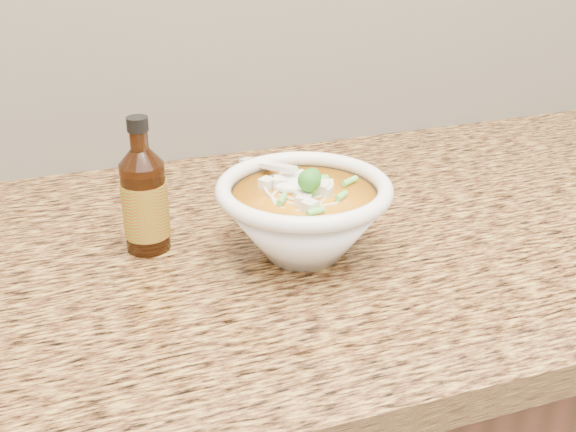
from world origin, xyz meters
name	(u,v)px	position (x,y,z in m)	size (l,w,h in m)	color
counter_slab	(330,242)	(0.00, 1.68, 0.88)	(4.00, 0.68, 0.04)	#A6833D
soup_bowl	(304,217)	(-0.06, 1.62, 0.95)	(0.21, 0.23, 0.12)	white
hot_sauce_bottle	(145,201)	(-0.23, 1.70, 0.96)	(0.06, 0.06, 0.17)	#351607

